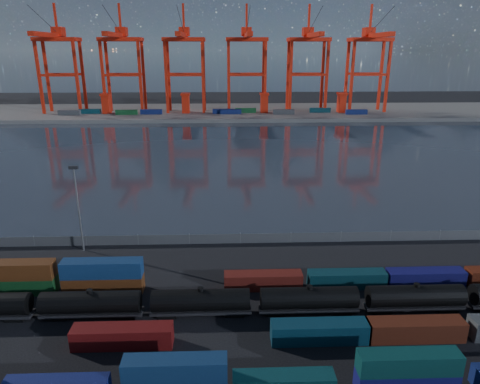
{
  "coord_description": "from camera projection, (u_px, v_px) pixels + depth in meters",
  "views": [
    {
      "loc": [
        -2.82,
        -48.89,
        36.22
      ],
      "look_at": [
        0.0,
        30.0,
        10.0
      ],
      "focal_mm": 32.0,
      "sensor_mm": 36.0,
      "label": 1
    }
  ],
  "objects": [
    {
      "name": "ground",
      "position": [
        248.0,
        332.0,
        57.88
      ],
      "size": [
        700.0,
        700.0,
        0.0
      ],
      "primitive_type": "plane",
      "color": "black",
      "rests_on": "ground"
    },
    {
      "name": "harbor_water",
      "position": [
        233.0,
        154.0,
        157.46
      ],
      "size": [
        700.0,
        700.0,
        0.0
      ],
      "primitive_type": "plane",
      "color": "#29313C",
      "rests_on": "ground"
    },
    {
      "name": "far_quay",
      "position": [
        229.0,
        112.0,
        256.74
      ],
      "size": [
        700.0,
        70.0,
        2.0
      ],
      "primitive_type": "cube",
      "color": "#514F4C",
      "rests_on": "ground"
    },
    {
      "name": "container_row_south",
      "position": [
        146.0,
        382.0,
        46.51
      ],
      "size": [
        139.25,
        2.3,
        4.89
      ],
      "color": "#383A3C",
      "rests_on": "ground"
    },
    {
      "name": "container_row_north",
      "position": [
        162.0,
        280.0,
        67.39
      ],
      "size": [
        141.47,
        2.52,
        5.38
      ],
      "color": "navy",
      "rests_on": "ground"
    },
    {
      "name": "tanker_string",
      "position": [
        309.0,
        299.0,
        61.4
      ],
      "size": [
        138.41,
        3.1,
        4.43
      ],
      "color": "black",
      "rests_on": "ground"
    },
    {
      "name": "waterfront_fence",
      "position": [
        240.0,
        239.0,
        84.12
      ],
      "size": [
        160.12,
        0.12,
        2.2
      ],
      "color": "#595B5E",
      "rests_on": "ground"
    },
    {
      "name": "yard_light_mast",
      "position": [
        78.0,
        204.0,
        78.59
      ],
      "size": [
        1.6,
        0.4,
        16.6
      ],
      "color": "slate",
      "rests_on": "ground"
    },
    {
      "name": "gantry_cranes",
      "position": [
        216.0,
        48.0,
        238.81
      ],
      "size": [
        198.34,
        44.81,
        60.68
      ],
      "color": "red",
      "rests_on": "ground"
    },
    {
      "name": "quay_containers",
      "position": [
        210.0,
        111.0,
        241.85
      ],
      "size": [
        172.58,
        10.99,
        2.6
      ],
      "color": "navy",
      "rests_on": "far_quay"
    },
    {
      "name": "straddle_carriers",
      "position": [
        225.0,
        102.0,
        245.02
      ],
      "size": [
        140.0,
        7.0,
        11.1
      ],
      "color": "red",
      "rests_on": "far_quay"
    }
  ]
}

